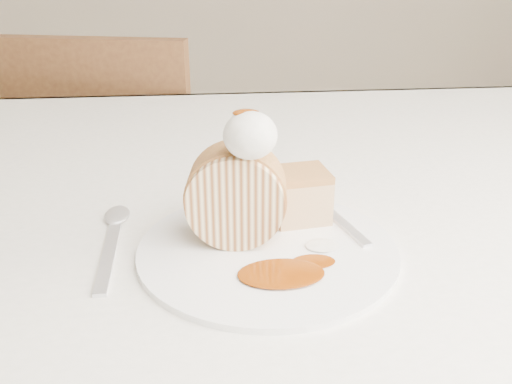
{
  "coord_description": "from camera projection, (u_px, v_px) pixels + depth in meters",
  "views": [
    {
      "loc": [
        -0.09,
        -0.41,
        1.03
      ],
      "look_at": [
        -0.05,
        0.06,
        0.81
      ],
      "focal_mm": 40.0,
      "sensor_mm": 36.0,
      "label": 1
    }
  ],
  "objects": [
    {
      "name": "fork",
      "position": [
        341.0,
        222.0,
        0.58
      ],
      "size": [
        0.06,
        0.15,
        0.0
      ],
      "primitive_type": "cube",
      "rotation": [
        0.0,
        0.0,
        0.27
      ],
      "color": "silver",
      "rests_on": "plate"
    },
    {
      "name": "chair_far",
      "position": [
        120.0,
        190.0,
        1.32
      ],
      "size": [
        0.47,
        0.47,
        0.85
      ],
      "rotation": [
        0.0,
        0.0,
        2.93
      ],
      "color": "brown",
      "rests_on": "ground"
    },
    {
      "name": "whipped_cream",
      "position": [
        250.0,
        135.0,
        0.49
      ],
      "size": [
        0.05,
        0.05,
        0.04
      ],
      "primitive_type": "ellipsoid",
      "color": "white",
      "rests_on": "roulade_slice"
    },
    {
      "name": "plate",
      "position": [
        268.0,
        250.0,
        0.54
      ],
      "size": [
        0.28,
        0.28,
        0.01
      ],
      "primitive_type": "cylinder",
      "rotation": [
        0.0,
        0.0,
        0.14
      ],
      "color": "white",
      "rests_on": "table"
    },
    {
      "name": "spoon",
      "position": [
        108.0,
        257.0,
        0.53
      ],
      "size": [
        0.03,
        0.16,
        0.0
      ],
      "primitive_type": "cube",
      "rotation": [
        0.0,
        0.0,
        0.03
      ],
      "color": "silver",
      "rests_on": "table"
    },
    {
      "name": "roulade_slice",
      "position": [
        236.0,
        196.0,
        0.53
      ],
      "size": [
        0.1,
        0.06,
        0.09
      ],
      "primitive_type": "cylinder",
      "rotation": [
        1.57,
        0.0,
        -0.12
      ],
      "color": "beige",
      "rests_on": "plate"
    },
    {
      "name": "cake_chunk",
      "position": [
        300.0,
        198.0,
        0.58
      ],
      "size": [
        0.06,
        0.06,
        0.05
      ],
      "primitive_type": "cube",
      "rotation": [
        0.0,
        0.0,
        0.14
      ],
      "color": "#B97846",
      "rests_on": "plate"
    },
    {
      "name": "caramel_drizzle",
      "position": [
        246.0,
        107.0,
        0.48
      ],
      "size": [
        0.02,
        0.02,
        0.01
      ],
      "primitive_type": "ellipsoid",
      "color": "#742E04",
      "rests_on": "whipped_cream"
    },
    {
      "name": "caramel_pool",
      "position": [
        281.0,
        273.0,
        0.49
      ],
      "size": [
        0.08,
        0.06,
        0.0
      ],
      "primitive_type": null,
      "rotation": [
        0.0,
        0.0,
        0.14
      ],
      "color": "#742E04",
      "rests_on": "plate"
    },
    {
      "name": "table",
      "position": [
        284.0,
        254.0,
        0.71
      ],
      "size": [
        1.4,
        0.9,
        0.75
      ],
      "color": "white",
      "rests_on": "ground"
    }
  ]
}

